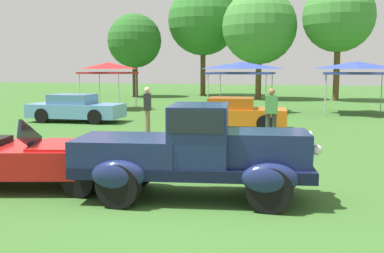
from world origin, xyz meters
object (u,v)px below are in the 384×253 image
object	(u,v)px
show_car_skyblue	(75,108)
canopy_tent_center_field	(242,67)
spectator_near_truck	(271,112)
canopy_tent_left_field	(108,67)
feature_pickup_truck	(195,151)
canopy_tent_right_field	(356,67)
spectator_by_row	(148,109)
neighbor_convertible	(24,158)
show_car_orange	(234,114)

from	to	relation	value
show_car_skyblue	canopy_tent_center_field	bearing A→B (deg)	46.33
spectator_near_truck	canopy_tent_left_field	size ratio (longest dim) A/B	0.62
feature_pickup_truck	canopy_tent_right_field	bearing A→B (deg)	77.17
spectator_near_truck	canopy_tent_center_field	xyz separation A→B (m)	(-2.57, 9.32, 1.51)
feature_pickup_truck	spectator_near_truck	bearing A→B (deg)	85.27
show_car_skyblue	spectator_by_row	distance (m)	5.23
show_car_skyblue	spectator_near_truck	bearing A→B (deg)	-17.14
show_car_skyblue	feature_pickup_truck	bearing A→B (deg)	-50.61
spectator_by_row	neighbor_convertible	bearing A→B (deg)	-87.72
spectator_near_truck	spectator_by_row	distance (m)	4.39
show_car_orange	canopy_tent_right_field	distance (m)	9.15
feature_pickup_truck	spectator_by_row	distance (m)	8.26
show_car_skyblue	canopy_tent_center_field	world-z (taller)	canopy_tent_center_field
canopy_tent_left_field	canopy_tent_right_field	size ratio (longest dim) A/B	0.84
show_car_skyblue	canopy_tent_right_field	size ratio (longest dim) A/B	1.30
spectator_by_row	canopy_tent_center_field	world-z (taller)	canopy_tent_center_field
spectator_by_row	feature_pickup_truck	bearing A→B (deg)	-62.76
show_car_skyblue	canopy_tent_left_field	bearing A→B (deg)	102.70
spectator_by_row	canopy_tent_right_field	world-z (taller)	canopy_tent_right_field
show_car_skyblue	show_car_orange	bearing A→B (deg)	-3.54
canopy_tent_center_field	neighbor_convertible	bearing A→B (deg)	-95.18
show_car_skyblue	show_car_orange	world-z (taller)	same
spectator_near_truck	canopy_tent_right_field	bearing A→B (deg)	71.41
feature_pickup_truck	canopy_tent_left_field	distance (m)	18.91
neighbor_convertible	show_car_skyblue	distance (m)	11.25
feature_pickup_truck	show_car_orange	world-z (taller)	feature_pickup_truck
neighbor_convertible	canopy_tent_right_field	size ratio (longest dim) A/B	1.50
canopy_tent_left_field	show_car_skyblue	bearing A→B (deg)	-77.30
spectator_near_truck	canopy_tent_center_field	size ratio (longest dim) A/B	0.51
feature_pickup_truck	show_car_orange	size ratio (longest dim) A/B	1.08
canopy_tent_left_field	feature_pickup_truck	bearing A→B (deg)	-59.25
spectator_by_row	canopy_tent_left_field	xyz separation A→B (m)	(-5.85, 8.85, 1.51)
show_car_skyblue	canopy_tent_right_field	world-z (taller)	canopy_tent_right_field
show_car_orange	neighbor_convertible	bearing A→B (deg)	-103.99
spectator_near_truck	spectator_by_row	xyz separation A→B (m)	(-4.39, 0.03, 0.00)
spectator_by_row	canopy_tent_left_field	distance (m)	10.71
show_car_skyblue	show_car_orange	xyz separation A→B (m)	(7.19, -0.44, -0.00)
feature_pickup_truck	spectator_by_row	size ratio (longest dim) A/B	2.62
spectator_near_truck	canopy_tent_left_field	xyz separation A→B (m)	(-10.24, 8.87, 1.51)
show_car_skyblue	spectator_by_row	world-z (taller)	spectator_by_row
feature_pickup_truck	show_car_skyblue	size ratio (longest dim) A/B	1.06
feature_pickup_truck	neighbor_convertible	size ratio (longest dim) A/B	0.91
neighbor_convertible	canopy_tent_left_field	xyz separation A→B (m)	(-6.15, 16.33, 1.84)
feature_pickup_truck	canopy_tent_right_field	xyz separation A→B (m)	(3.89, 17.08, 1.56)
spectator_near_truck	feature_pickup_truck	bearing A→B (deg)	-94.73
canopy_tent_right_field	canopy_tent_center_field	bearing A→B (deg)	-175.63
canopy_tent_center_field	canopy_tent_right_field	bearing A→B (deg)	4.37
neighbor_convertible	spectator_by_row	world-z (taller)	spectator_by_row
spectator_near_truck	canopy_tent_left_field	distance (m)	13.63
feature_pickup_truck	canopy_tent_center_field	size ratio (longest dim) A/B	1.33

